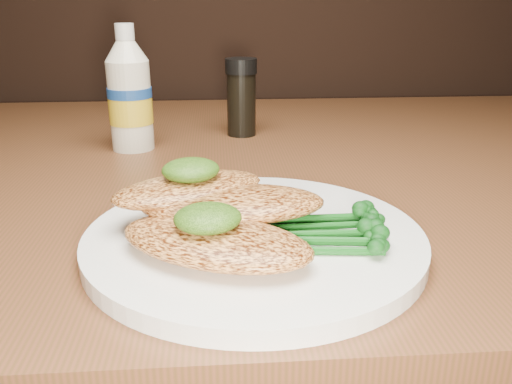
{
  "coord_description": "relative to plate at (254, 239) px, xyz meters",
  "views": [
    {
      "loc": [
        -0.02,
        0.41,
        0.94
      ],
      "look_at": [
        0.01,
        0.82,
        0.79
      ],
      "focal_mm": 37.52,
      "sensor_mm": 36.0,
      "label": 1
    }
  ],
  "objects": [
    {
      "name": "plate",
      "position": [
        0.0,
        0.0,
        0.0
      ],
      "size": [
        0.27,
        0.27,
        0.01
      ],
      "primitive_type": "cylinder",
      "color": "white",
      "rests_on": "dining_table"
    },
    {
      "name": "chicken_front",
      "position": [
        -0.03,
        -0.04,
        0.02
      ],
      "size": [
        0.17,
        0.14,
        0.02
      ],
      "primitive_type": "ellipsoid",
      "rotation": [
        0.0,
        0.0,
        -0.47
      ],
      "color": "#E8964A",
      "rests_on": "plate"
    },
    {
      "name": "chicken_mid",
      "position": [
        -0.02,
        0.01,
        0.03
      ],
      "size": [
        0.15,
        0.07,
        0.02
      ],
      "primitive_type": "ellipsoid",
      "rotation": [
        0.0,
        0.0,
        0.0
      ],
      "color": "#E8964A",
      "rests_on": "plate"
    },
    {
      "name": "chicken_back",
      "position": [
        -0.05,
        0.03,
        0.03
      ],
      "size": [
        0.14,
        0.11,
        0.02
      ],
      "primitive_type": "ellipsoid",
      "rotation": [
        0.0,
        0.0,
        0.42
      ],
      "color": "#E8964A",
      "rests_on": "plate"
    },
    {
      "name": "pesto_front",
      "position": [
        -0.04,
        -0.04,
        0.04
      ],
      "size": [
        0.05,
        0.05,
        0.02
      ],
      "primitive_type": "ellipsoid",
      "rotation": [
        0.0,
        0.0,
        0.15
      ],
      "color": "black",
      "rests_on": "chicken_front"
    },
    {
      "name": "pesto_back",
      "position": [
        -0.05,
        0.03,
        0.05
      ],
      "size": [
        0.06,
        0.05,
        0.02
      ],
      "primitive_type": "ellipsoid",
      "rotation": [
        0.0,
        0.0,
        0.26
      ],
      "color": "black",
      "rests_on": "chicken_back"
    },
    {
      "name": "broccolini_bundle",
      "position": [
        0.05,
        -0.02,
        0.02
      ],
      "size": [
        0.14,
        0.11,
        0.02
      ],
      "primitive_type": null,
      "rotation": [
        0.0,
        0.0,
        -0.04
      ],
      "color": "#115015",
      "rests_on": "plate"
    },
    {
      "name": "mayo_bottle",
      "position": [
        -0.14,
        0.31,
        0.07
      ],
      "size": [
        0.06,
        0.06,
        0.16
      ],
      "primitive_type": null,
      "rotation": [
        0.0,
        0.0,
        -0.07
      ],
      "color": "#EDE3C9",
      "rests_on": "dining_table"
    },
    {
      "name": "pepper_grinder",
      "position": [
        0.01,
        0.37,
        0.05
      ],
      "size": [
        0.06,
        0.06,
        0.11
      ],
      "primitive_type": null,
      "rotation": [
        0.0,
        0.0,
        -0.32
      ],
      "color": "black",
      "rests_on": "dining_table"
    }
  ]
}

